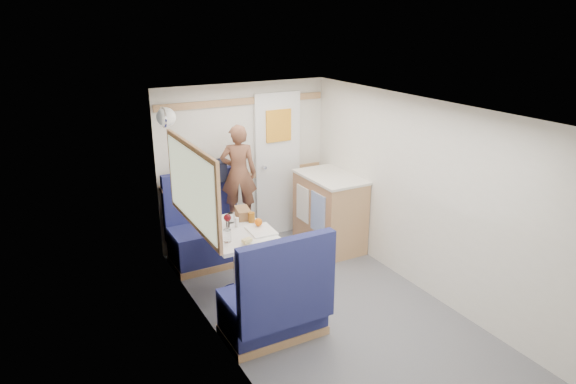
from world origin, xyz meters
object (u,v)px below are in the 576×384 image
orange_fruit (258,222)px  cheese_block (247,240)px  dinette_table (237,244)px  wine_glass (227,218)px  beer_glass (252,217)px  pepper_grinder (228,223)px  salt_grinder (237,222)px  bench_far (208,237)px  bread_loaf (243,213)px  galley_counter (329,211)px  dome_light (166,117)px  bench_near (276,308)px  tumbler_right (231,218)px  duffel_bag (205,172)px  tumbler_left (227,236)px  person (239,173)px  tray (261,230)px

orange_fruit → cheese_block: orange_fruit is taller
dinette_table → wine_glass: (-0.07, 0.04, 0.28)m
beer_glass → pepper_grinder: bearing=-178.3°
orange_fruit → salt_grinder: (-0.18, 0.12, -0.01)m
bench_far → salt_grinder: (0.04, -0.79, 0.47)m
orange_fruit → bread_loaf: 0.32m
galley_counter → orange_fruit: bearing=-154.3°
orange_fruit → beer_glass: bearing=90.0°
dome_light → bench_near: bearing=-77.2°
bench_far → dome_light: bearing=-177.9°
tumbler_right → pepper_grinder: (-0.07, -0.10, -0.00)m
bench_near → orange_fruit: size_ratio=13.09×
cheese_block → duffel_bag: bearing=85.1°
wine_glass → galley_counter: bearing=18.3°
dinette_table → orange_fruit: size_ratio=11.47×
dome_light → tumbler_left: (0.21, -1.07, -0.97)m
bench_near → dome_light: 2.28m
person → salt_grinder: person is taller
person → wine_glass: 0.97m
galley_counter → person: (-1.06, 0.32, 0.56)m
salt_grinder → bread_loaf: (0.15, 0.20, 0.00)m
tumbler_right → bread_loaf: 0.18m
wine_glass → tumbler_right: 0.20m
tumbler_right → cheese_block: bearing=-96.6°
person → duffel_bag: 0.41m
dinette_table → duffel_bag: 1.21m
galley_counter → tumbler_right: galley_counter is taller
dinette_table → tumbler_right: (0.03, 0.20, 0.21)m
bench_near → duffel_bag: 2.11m
tray → salt_grinder: bearing=127.0°
tumbler_left → galley_counter: bearing=25.1°
galley_counter → tray: bearing=-151.2°
galley_counter → salt_grinder: size_ratio=9.44×
tumbler_left → salt_grinder: tumbler_left is taller
cheese_block → beer_glass: 0.53m
dinette_table → beer_glass: (0.22, 0.12, 0.21)m
tumbler_left → pepper_grinder: (0.14, 0.33, -0.01)m
dome_light → bread_loaf: bearing=-44.7°
tray → tumbler_left: size_ratio=2.61×
dinette_table → orange_fruit: 0.31m
dome_light → tumbler_right: bearing=-57.0°
bench_far → bench_near: 1.73m
person → bench_near: bearing=99.1°
wine_glass → beer_glass: 0.31m
wine_glass → tumbler_right: bearing=58.6°
dinette_table → dome_light: size_ratio=4.60×
tumbler_right → galley_counter: bearing=13.5°
tray → pepper_grinder: 0.36m
tumbler_left → dinette_table: bearing=50.8°
person → salt_grinder: bearing=87.7°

